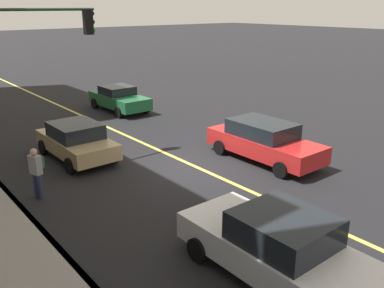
{
  "coord_description": "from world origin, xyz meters",
  "views": [
    {
      "loc": [
        -11.35,
        9.34,
        5.8
      ],
      "look_at": [
        -2.18,
        1.9,
        1.86
      ],
      "focal_mm": 38.91,
      "sensor_mm": 36.0,
      "label": 1
    }
  ],
  "objects_px": {
    "car_tan": "(76,140)",
    "traffic_light_mast": "(20,57)",
    "pedestrian_with_backpack": "(36,169)",
    "car_green": "(119,98)",
    "car_white": "(278,247)",
    "car_red": "(264,140)"
  },
  "relations": [
    {
      "from": "car_tan",
      "to": "traffic_light_mast",
      "type": "bearing_deg",
      "value": 95.44
    },
    {
      "from": "pedestrian_with_backpack",
      "to": "car_green",
      "type": "bearing_deg",
      "value": -42.15
    },
    {
      "from": "pedestrian_with_backpack",
      "to": "traffic_light_mast",
      "type": "bearing_deg",
      "value": -15.62
    },
    {
      "from": "traffic_light_mast",
      "to": "pedestrian_with_backpack",
      "type": "bearing_deg",
      "value": 164.38
    },
    {
      "from": "traffic_light_mast",
      "to": "car_tan",
      "type": "bearing_deg",
      "value": -84.56
    },
    {
      "from": "car_white",
      "to": "pedestrian_with_backpack",
      "type": "xyz_separation_m",
      "value": [
        7.4,
        2.64,
        0.18
      ]
    },
    {
      "from": "car_tan",
      "to": "pedestrian_with_backpack",
      "type": "relative_size",
      "value": 2.43
    },
    {
      "from": "car_red",
      "to": "traffic_light_mast",
      "type": "distance_m",
      "value": 9.34
    },
    {
      "from": "car_green",
      "to": "traffic_light_mast",
      "type": "bearing_deg",
      "value": 130.88
    },
    {
      "from": "car_red",
      "to": "traffic_light_mast",
      "type": "xyz_separation_m",
      "value": [
        4.61,
        7.42,
        3.33
      ]
    },
    {
      "from": "car_green",
      "to": "car_red",
      "type": "height_order",
      "value": "car_red"
    },
    {
      "from": "car_tan",
      "to": "car_white",
      "type": "bearing_deg",
      "value": -179.08
    },
    {
      "from": "car_white",
      "to": "traffic_light_mast",
      "type": "relative_size",
      "value": 0.79
    },
    {
      "from": "car_red",
      "to": "traffic_light_mast",
      "type": "bearing_deg",
      "value": 58.16
    },
    {
      "from": "car_tan",
      "to": "pedestrian_with_backpack",
      "type": "xyz_separation_m",
      "value": [
        -2.62,
        2.48,
        0.22
      ]
    },
    {
      "from": "pedestrian_with_backpack",
      "to": "car_white",
      "type": "bearing_deg",
      "value": -160.35
    },
    {
      "from": "car_red",
      "to": "car_white",
      "type": "bearing_deg",
      "value": 133.88
    },
    {
      "from": "car_green",
      "to": "pedestrian_with_backpack",
      "type": "bearing_deg",
      "value": 137.85
    },
    {
      "from": "car_tan",
      "to": "traffic_light_mast",
      "type": "xyz_separation_m",
      "value": [
        -0.17,
        1.8,
        3.38
      ]
    },
    {
      "from": "car_green",
      "to": "car_red",
      "type": "bearing_deg",
      "value": -178.23
    },
    {
      "from": "car_green",
      "to": "car_tan",
      "type": "relative_size",
      "value": 1.07
    },
    {
      "from": "car_green",
      "to": "car_tan",
      "type": "distance_m",
      "value": 7.97
    }
  ]
}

